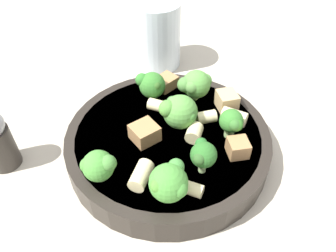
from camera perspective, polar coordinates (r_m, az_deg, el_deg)
The scene contains 20 objects.
ground_plane at distance 0.39m, azimuth 0.00°, elevation -4.48°, with size 2.00×2.00×0.00m, color #BCB29E.
pasta_bowl at distance 0.38m, azimuth 0.00°, elevation -2.55°, with size 0.23×0.23×0.03m.
broccoli_floret_0 at distance 0.32m, azimuth 6.12°, elevation -4.98°, with size 0.03×0.03×0.04m.
broccoli_floret_1 at distance 0.41m, azimuth -2.92°, elevation 7.16°, with size 0.04×0.03×0.04m.
broccoli_floret_2 at distance 0.32m, azimuth -12.02°, elevation -6.79°, with size 0.04×0.03×0.03m.
broccoli_floret_3 at distance 0.29m, azimuth 0.17°, elevation -9.81°, with size 0.04×0.04×0.04m.
broccoli_floret_4 at distance 0.36m, azimuth 1.95°, elevation 2.54°, with size 0.04×0.04×0.04m.
broccoli_floret_5 at distance 0.36m, azimuth 11.07°, elevation 0.63°, with size 0.03×0.03×0.04m.
broccoli_floret_6 at distance 0.41m, azimuth 4.80°, elevation 7.26°, with size 0.04×0.04×0.04m.
rigatoni_0 at distance 0.39m, azimuth 11.43°, elevation 1.58°, with size 0.02×0.02×0.03m, color beige.
rigatoni_1 at distance 0.31m, azimuth 3.99°, elevation -10.79°, with size 0.01×0.01×0.02m, color beige.
rigatoni_2 at distance 0.32m, azimuth -4.70°, elevation -8.56°, with size 0.02×0.02×0.03m, color beige.
rigatoni_3 at distance 0.38m, azimuth 6.65°, elevation 1.55°, with size 0.01×0.01×0.02m, color beige.
rigatoni_4 at distance 0.40m, azimuth -1.93°, elevation 3.62°, with size 0.01×0.01×0.02m, color beige.
rigatoni_5 at distance 0.36m, azimuth 4.58°, elevation -1.18°, with size 0.02×0.02×0.02m, color beige.
chicken_chunk_0 at distance 0.36m, azimuth -4.09°, elevation -1.19°, with size 0.03×0.03×0.02m, color #A87A4C.
chicken_chunk_1 at distance 0.43m, azimuth -0.38°, elevation 7.62°, with size 0.03×0.02×0.02m, color #A87A4C.
chicken_chunk_2 at distance 0.40m, azimuth 10.21°, elevation 4.39°, with size 0.03×0.02×0.02m, color tan.
chicken_chunk_3 at distance 0.35m, azimuth 12.08°, elevation -3.71°, with size 0.02×0.02×0.02m, color #A87A4C.
drinking_glass at distance 0.52m, azimuth -1.75°, elevation 14.95°, with size 0.07×0.07×0.10m.
Camera 1 is at (0.02, 0.26, 0.29)m, focal length 35.00 mm.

